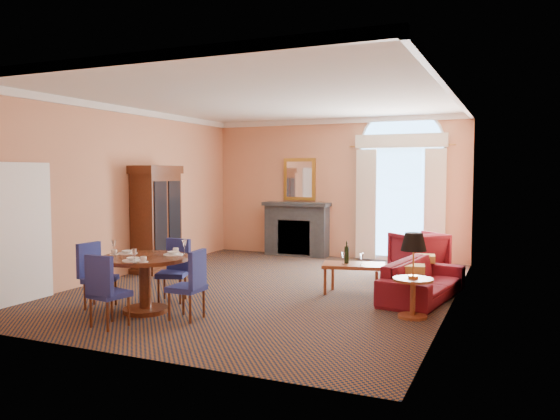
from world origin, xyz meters
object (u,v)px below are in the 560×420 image
at_px(dining_table, 145,271).
at_px(coffee_table, 353,266).
at_px(side_table, 413,264).
at_px(armoire, 156,220).
at_px(armchair, 419,253).
at_px(sofa, 423,280).

relative_size(dining_table, coffee_table, 1.15).
xyz_separation_m(dining_table, side_table, (3.51, 1.22, 0.15)).
height_order(dining_table, side_table, side_table).
xyz_separation_m(armoire, armchair, (4.85, 1.81, -0.61)).
distance_m(armoire, coffee_table, 4.26).
distance_m(armoire, dining_table, 3.31).
bearing_deg(side_table, coffee_table, 137.82).
distance_m(dining_table, coffee_table, 3.27).
bearing_deg(side_table, armchair, 98.09).
bearing_deg(dining_table, side_table, 19.13).
relative_size(armoire, armchair, 2.35).
bearing_deg(side_table, sofa, 92.41).
bearing_deg(dining_table, armoire, 123.56).
xyz_separation_m(sofa, side_table, (0.05, -1.19, 0.43)).
relative_size(armoire, dining_table, 1.67).
xyz_separation_m(armoire, coffee_table, (4.20, -0.50, -0.55)).
xyz_separation_m(armchair, coffee_table, (-0.65, -2.31, 0.06)).
bearing_deg(coffee_table, sofa, -4.64).
distance_m(sofa, armchair, 2.18).
xyz_separation_m(armoire, sofa, (5.27, -0.33, -0.71)).
xyz_separation_m(armoire, side_table, (5.32, -1.52, -0.28)).
distance_m(armoire, side_table, 5.54).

